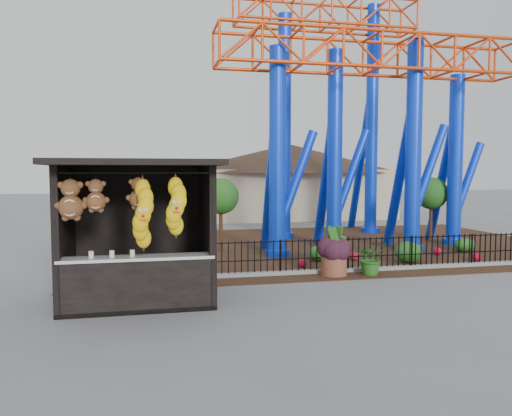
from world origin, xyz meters
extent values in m
plane|color=slate|center=(0.00, 0.00, 0.00)|extent=(120.00, 120.00, 0.00)
cube|color=#331E11|center=(4.00, 8.00, 0.01)|extent=(18.00, 12.00, 0.02)
cube|color=gray|center=(4.00, 3.00, 0.06)|extent=(18.00, 0.18, 0.12)
cube|color=black|center=(-3.00, 1.20, 0.05)|extent=(3.20, 2.60, 0.10)
cube|color=black|center=(-3.00, 2.44, 1.50)|extent=(3.20, 0.12, 3.00)
cube|color=black|center=(-4.54, 1.20, 1.50)|extent=(0.12, 2.60, 3.00)
cube|color=black|center=(-1.46, 1.20, 1.50)|extent=(0.12, 2.60, 3.00)
cube|color=black|center=(-3.00, 0.95, 3.06)|extent=(3.50, 3.40, 0.12)
cube|color=black|center=(-4.53, -0.03, 1.50)|extent=(0.14, 0.14, 3.00)
cube|color=black|center=(-1.47, -0.03, 1.50)|extent=(0.14, 0.14, 3.00)
cube|color=black|center=(-3.00, 0.15, 0.55)|extent=(3.00, 0.50, 1.10)
cube|color=silver|center=(-3.00, 0.15, 1.12)|extent=(3.10, 0.55, 0.06)
cylinder|color=black|center=(-3.00, -0.25, 2.85)|extent=(2.90, 0.04, 0.04)
cylinder|color=#0D37E4|center=(1.50, 6.00, 3.50)|extent=(0.56, 0.56, 7.00)
cylinder|color=#0D37E4|center=(1.50, 6.00, 0.12)|extent=(0.84, 0.84, 0.24)
cylinder|color=#0D37E4|center=(4.00, 7.20, 3.65)|extent=(0.56, 0.56, 7.30)
cylinder|color=#0D37E4|center=(4.00, 7.20, 0.12)|extent=(0.84, 0.84, 0.24)
cylinder|color=#0D37E4|center=(6.50, 6.00, 3.75)|extent=(0.56, 0.56, 7.50)
cylinder|color=#0D37E4|center=(6.50, 6.00, 0.12)|extent=(0.84, 0.84, 0.24)
cylinder|color=#0D37E4|center=(9.00, 7.20, 3.30)|extent=(0.56, 0.56, 6.60)
cylinder|color=#0D37E4|center=(9.00, 7.20, 0.12)|extent=(0.84, 0.84, 0.24)
cylinder|color=#0D37E4|center=(3.00, 10.50, 4.75)|extent=(0.56, 0.56, 9.50)
cylinder|color=#0D37E4|center=(3.00, 10.50, 0.12)|extent=(0.84, 0.84, 0.24)
cylinder|color=#0D37E4|center=(7.50, 11.50, 5.25)|extent=(0.56, 0.56, 10.50)
cylinder|color=#0D37E4|center=(7.50, 11.50, 0.12)|extent=(0.84, 0.84, 0.24)
cylinder|color=#0D37E4|center=(1.50, 6.90, 2.62)|extent=(0.36, 2.21, 5.85)
cylinder|color=#0D37E4|center=(2.20, 6.30, 2.45)|extent=(1.62, 0.32, 3.73)
cylinder|color=#0D37E4|center=(4.00, 8.10, 2.74)|extent=(0.36, 2.29, 6.10)
cylinder|color=#0D37E4|center=(4.70, 7.50, 2.55)|extent=(1.67, 0.32, 3.88)
cylinder|color=#0D37E4|center=(6.50, 6.90, 2.81)|extent=(0.36, 2.34, 6.26)
cylinder|color=#0D37E4|center=(7.20, 6.30, 2.62)|extent=(1.71, 0.32, 3.99)
cylinder|color=#0D37E4|center=(9.00, 8.10, 2.47)|extent=(0.36, 2.10, 5.53)
cylinder|color=#0D37E4|center=(9.70, 7.50, 2.31)|extent=(1.54, 0.32, 3.52)
cylinder|color=brown|center=(2.24, 2.67, 0.32)|extent=(0.91, 0.91, 0.64)
ellipsoid|color=#301320|center=(2.24, 2.67, 0.96)|extent=(0.70, 0.70, 0.64)
imported|color=#245318|center=(3.29, 2.52, 0.48)|extent=(0.95, 0.86, 0.96)
ellipsoid|color=#225A1A|center=(2.55, 4.84, 0.26)|extent=(0.61, 0.61, 0.49)
ellipsoid|color=#225A1A|center=(5.23, 3.95, 0.35)|extent=(0.84, 0.84, 0.67)
ellipsoid|color=#225A1A|center=(8.23, 5.44, 0.26)|extent=(0.61, 0.61, 0.48)
ellipsoid|color=#225A1A|center=(3.95, 6.48, 0.31)|extent=(0.74, 0.74, 0.59)
ellipsoid|color=#225A1A|center=(8.55, 5.66, 0.23)|extent=(0.55, 0.55, 0.44)
sphere|color=red|center=(1.72, 3.90, 0.16)|extent=(0.28, 0.28, 0.28)
sphere|color=red|center=(3.70, 4.65, 0.16)|extent=(0.28, 0.28, 0.28)
sphere|color=red|center=(6.90, 4.98, 0.16)|extent=(0.28, 0.28, 0.28)
sphere|color=red|center=(7.48, 3.69, 0.16)|extent=(0.28, 0.28, 0.28)
cube|color=#BFAD8C|center=(6.00, 20.00, 1.50)|extent=(12.00, 6.00, 3.00)
cone|color=#332319|center=(6.00, 20.00, 3.90)|extent=(15.00, 15.00, 1.80)
camera|label=1|loc=(-2.80, -10.20, 2.87)|focal=35.00mm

